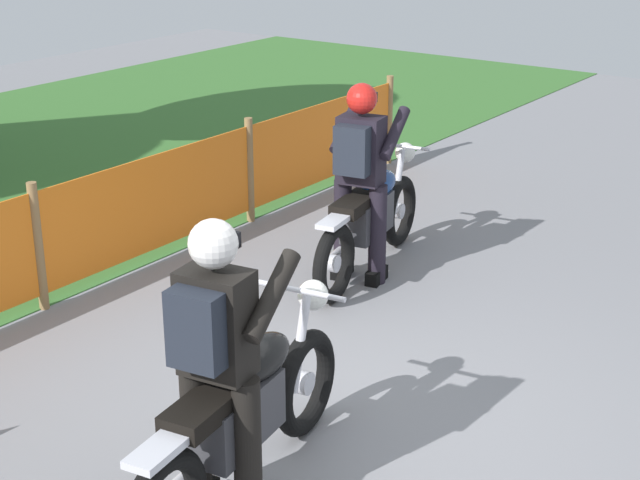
{
  "coord_description": "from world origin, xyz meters",
  "views": [
    {
      "loc": [
        -4.46,
        -2.98,
        3.25
      ],
      "look_at": [
        0.6,
        0.67,
        0.9
      ],
      "focal_mm": 54.72,
      "sensor_mm": 36.0,
      "label": 1
    }
  ],
  "objects_px": {
    "motorcycle_lead": "(370,218)",
    "rider_trailing": "(217,357)",
    "motorcycle_trailing": "(243,415)",
    "rider_lead": "(360,172)"
  },
  "relations": [
    {
      "from": "motorcycle_trailing",
      "to": "rider_lead",
      "type": "distance_m",
      "value": 3.19
    },
    {
      "from": "motorcycle_lead",
      "to": "rider_trailing",
      "type": "bearing_deg",
      "value": -169.7
    },
    {
      "from": "motorcycle_trailing",
      "to": "rider_trailing",
      "type": "relative_size",
      "value": 1.26
    },
    {
      "from": "motorcycle_lead",
      "to": "rider_trailing",
      "type": "distance_m",
      "value": 3.64
    },
    {
      "from": "motorcycle_lead",
      "to": "rider_trailing",
      "type": "xyz_separation_m",
      "value": [
        -3.38,
        -1.26,
        0.47
      ]
    },
    {
      "from": "motorcycle_trailing",
      "to": "rider_lead",
      "type": "bearing_deg",
      "value": 13.32
    },
    {
      "from": "motorcycle_lead",
      "to": "motorcycle_trailing",
      "type": "height_order",
      "value": "motorcycle_trailing"
    },
    {
      "from": "motorcycle_lead",
      "to": "rider_lead",
      "type": "height_order",
      "value": "rider_lead"
    },
    {
      "from": "rider_lead",
      "to": "rider_trailing",
      "type": "relative_size",
      "value": 1.0
    },
    {
      "from": "motorcycle_lead",
      "to": "rider_trailing",
      "type": "relative_size",
      "value": 1.23
    }
  ]
}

